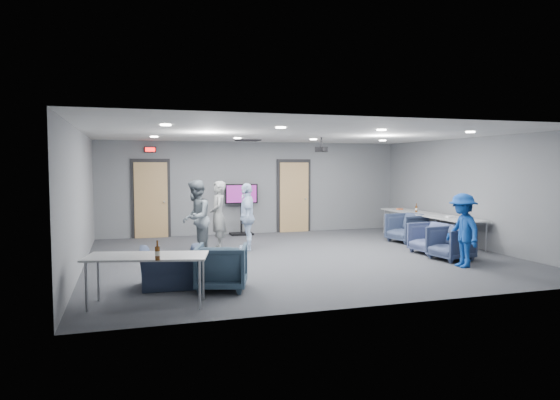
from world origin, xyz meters
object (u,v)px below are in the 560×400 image
object	(u,v)px
chair_front_a	(222,267)
chair_front_b	(171,268)
chair_right_a	(406,228)
chair_right_b	(430,238)
table_front_left	(147,259)
person_d	(463,230)
chair_right_c	(451,243)
person_b	(196,218)
person_c	(247,217)
table_right_b	(451,219)
table_right_a	(409,212)
tv_stand	(241,206)
projector	(321,149)
bottle_front	(157,253)
bottle_right	(416,209)
person_a	(218,215)

from	to	relation	value
chair_front_a	chair_front_b	world-z (taller)	chair_front_a
chair_front_a	chair_right_a	bearing A→B (deg)	-131.00
chair_right_b	chair_front_a	bearing A→B (deg)	-76.43
table_front_left	person_d	bearing A→B (deg)	22.53
chair_right_a	table_front_left	distance (m)	7.89
chair_right_c	chair_front_b	world-z (taller)	chair_right_c
person_b	person_c	xyz separation A→B (m)	(1.26, 0.40, -0.05)
person_d	table_right_b	size ratio (longest dim) A/B	0.75
person_d	chair_right_c	world-z (taller)	person_d
chair_front_b	table_right_b	bearing A→B (deg)	-160.53
person_c	table_right_a	xyz separation A→B (m)	(4.92, 0.88, -0.11)
tv_stand	projector	distance (m)	3.46
table_front_left	bottle_front	bearing A→B (deg)	-60.19
person_c	chair_right_c	xyz separation A→B (m)	(3.87, -2.50, -0.45)
chair_front_b	table_right_b	world-z (taller)	table_right_b
bottle_right	chair_front_a	bearing A→B (deg)	-146.89
projector	bottle_right	bearing A→B (deg)	32.91
chair_front_a	chair_front_b	distance (m)	0.87
table_right_a	table_right_b	bearing A→B (deg)	-180.00
chair_right_c	tv_stand	distance (m)	6.14
chair_right_b	table_front_left	bearing A→B (deg)	-75.11
person_a	person_b	bearing A→B (deg)	-35.36
table_right_b	chair_right_b	bearing A→B (deg)	123.11
person_c	bottle_front	size ratio (longest dim) A/B	5.87
bottle_front	tv_stand	size ratio (longest dim) A/B	0.18
chair_front_a	bottle_front	distance (m)	1.55
person_b	table_right_b	distance (m)	6.22
person_b	chair_front_a	size ratio (longest dim) A/B	2.08
person_b	tv_stand	size ratio (longest dim) A/B	1.15
bottle_front	person_d	bearing A→B (deg)	13.21
table_right_b	table_right_a	bearing A→B (deg)	0.00
chair_right_a	bottle_front	xyz separation A→B (m)	(-6.61, -4.54, 0.45)
person_c	chair_right_a	world-z (taller)	person_c
person_c	person_d	bearing A→B (deg)	60.33
chair_right_c	table_front_left	world-z (taller)	table_front_left
person_a	bottle_front	distance (m)	5.16
person_d	table_right_b	distance (m)	2.53
chair_right_c	chair_right_a	bearing A→B (deg)	161.69
chair_front_b	table_front_left	distance (m)	1.14
table_right_b	person_d	bearing A→B (deg)	149.12
person_b	table_right_a	world-z (taller)	person_b
tv_stand	chair_right_b	bearing A→B (deg)	-50.95
bottle_right	projector	xyz separation A→B (m)	(-3.07, -0.64, 1.59)
chair_front_a	chair_front_b	bearing A→B (deg)	-10.84
chair_right_c	bottle_front	world-z (taller)	bottle_front
chair_front_a	table_right_b	xyz separation A→B (m)	(6.19, 2.54, 0.32)
chair_front_a	chair_right_b	bearing A→B (deg)	-143.36
person_a	bottle_front	world-z (taller)	person_a
person_a	table_right_a	xyz separation A→B (m)	(5.56, 0.60, -0.14)
person_c	chair_right_b	size ratio (longest dim) A/B	2.06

